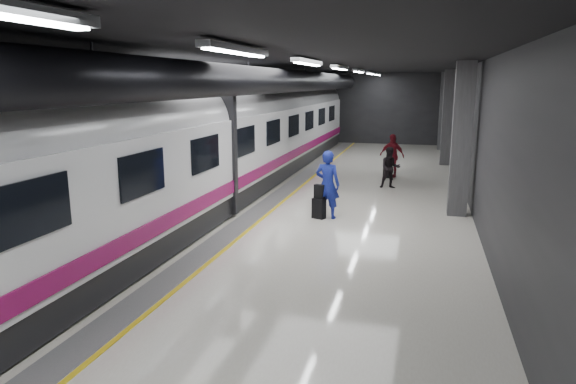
% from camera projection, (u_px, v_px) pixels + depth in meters
% --- Properties ---
extents(ground, '(40.00, 40.00, 0.00)m').
position_uv_depth(ground, '(294.00, 221.00, 14.73)').
color(ground, white).
rests_on(ground, ground).
extents(platform_hall, '(10.02, 40.02, 4.51)m').
position_uv_depth(platform_hall, '(293.00, 95.00, 14.97)').
color(platform_hall, black).
rests_on(platform_hall, ground).
extents(train, '(3.05, 38.00, 4.05)m').
position_uv_depth(train, '(187.00, 146.00, 15.11)').
color(train, black).
rests_on(train, ground).
extents(traveler_main, '(0.79, 0.57, 1.99)m').
position_uv_depth(traveler_main, '(328.00, 184.00, 14.88)').
color(traveler_main, '#1635A8').
rests_on(traveler_main, ground).
extents(suitcase_main, '(0.43, 0.35, 0.60)m').
position_uv_depth(suitcase_main, '(319.00, 208.00, 14.96)').
color(suitcase_main, black).
rests_on(suitcase_main, ground).
extents(shoulder_bag, '(0.34, 0.25, 0.40)m').
position_uv_depth(shoulder_bag, '(320.00, 191.00, 14.87)').
color(shoulder_bag, black).
rests_on(shoulder_bag, suitcase_main).
extents(traveler_far_a, '(0.86, 0.73, 1.55)m').
position_uv_depth(traveler_far_a, '(390.00, 168.00, 19.14)').
color(traveler_far_a, black).
rests_on(traveler_far_a, ground).
extents(traveler_far_b, '(1.14, 0.75, 1.80)m').
position_uv_depth(traveler_far_b, '(392.00, 156.00, 21.48)').
color(traveler_far_b, maroon).
rests_on(traveler_far_b, ground).
extents(suitcase_far, '(0.36, 0.24, 0.52)m').
position_uv_depth(suitcase_far, '(387.00, 172.00, 21.36)').
color(suitcase_far, black).
rests_on(suitcase_far, ground).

